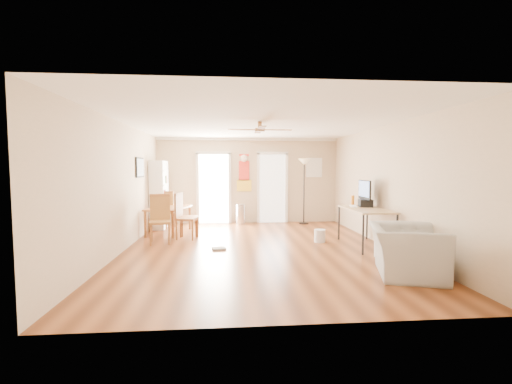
{
  "coord_description": "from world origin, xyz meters",
  "views": [
    {
      "loc": [
        -0.64,
        -7.03,
        1.69
      ],
      "look_at": [
        0.0,
        0.6,
        1.15
      ],
      "focal_mm": 24.11,
      "sensor_mm": 36.0,
      "label": 1
    }
  ],
  "objects": [
    {
      "name": "framed_poster",
      "position": [
        -2.73,
        1.4,
        1.7
      ],
      "size": [
        0.04,
        0.66,
        0.48
      ],
      "primitive_type": "cube",
      "color": "black",
      "rests_on": "wall_left"
    },
    {
      "name": "dining_table",
      "position": [
        -2.15,
        1.94,
        0.34
      ],
      "size": [
        1.1,
        1.51,
        0.68
      ],
      "primitive_type": null,
      "rotation": [
        0.0,
        0.0,
        -0.23
      ],
      "color": "#995731",
      "rests_on": "floor"
    },
    {
      "name": "wall_left",
      "position": [
        -2.75,
        0.0,
        1.3
      ],
      "size": [
        0.04,
        7.0,
        2.6
      ],
      "primitive_type": null,
      "color": "beige",
      "rests_on": "floor"
    },
    {
      "name": "dining_chair_right_b",
      "position": [
        -1.6,
        1.19,
        0.54
      ],
      "size": [
        0.54,
        0.54,
        1.09
      ],
      "primitive_type": null,
      "rotation": [
        0.0,
        0.0,
        1.35
      ],
      "color": "#AA6636",
      "rests_on": "floor"
    },
    {
      "name": "imac",
      "position": [
        2.47,
        0.51,
        1.11
      ],
      "size": [
        0.18,
        0.64,
        0.59
      ],
      "primitive_type": null,
      "rotation": [
        0.0,
        0.0,
        0.14
      ],
      "color": "black",
      "rests_on": "computer_desk"
    },
    {
      "name": "wall_right",
      "position": [
        2.75,
        0.0,
        1.3
      ],
      "size": [
        0.04,
        7.0,
        2.6
      ],
      "primitive_type": null,
      "color": "beige",
      "rests_on": "floor"
    },
    {
      "name": "orange_bottle",
      "position": [
        2.3,
        0.79,
        0.93
      ],
      "size": [
        0.09,
        0.09,
        0.23
      ],
      "primitive_type": "cylinder",
      "rotation": [
        0.0,
        0.0,
        0.18
      ],
      "color": "orange",
      "rests_on": "computer_desk"
    },
    {
      "name": "floor",
      "position": [
        0.0,
        0.0,
        0.0
      ],
      "size": [
        7.0,
        7.0,
        0.0
      ],
      "primitive_type": "plane",
      "color": "brown",
      "rests_on": "ground"
    },
    {
      "name": "armchair",
      "position": [
        2.15,
        -1.94,
        0.39
      ],
      "size": [
        1.35,
        1.45,
        0.78
      ],
      "primitive_type": "imported",
      "rotation": [
        0.0,
        0.0,
        1.26
      ],
      "color": "#9F9E9A",
      "rests_on": "floor"
    },
    {
      "name": "ac_grille",
      "position": [
        2.05,
        3.47,
        1.7
      ],
      "size": [
        0.5,
        0.04,
        0.6
      ],
      "primitive_type": "cube",
      "color": "white",
      "rests_on": "wall_back"
    },
    {
      "name": "wastebasket_b",
      "position": [
        2.28,
        -0.84,
        0.17
      ],
      "size": [
        0.33,
        0.33,
        0.33
      ],
      "primitive_type": "cylinder",
      "rotation": [
        0.0,
        0.0,
        0.16
      ],
      "color": "silver",
      "rests_on": "floor"
    },
    {
      "name": "keyboard",
      "position": [
        2.2,
        0.47,
        0.82
      ],
      "size": [
        0.25,
        0.46,
        0.02
      ],
      "primitive_type": "cube",
      "rotation": [
        0.0,
        0.0,
        -0.27
      ],
      "color": "white",
      "rests_on": "computer_desk"
    },
    {
      "name": "ceiling_fan",
      "position": [
        0.0,
        -0.3,
        2.43
      ],
      "size": [
        1.24,
        1.24,
        0.2
      ],
      "primitive_type": null,
      "color": "#593819",
      "rests_on": "ceiling"
    },
    {
      "name": "bookshelf",
      "position": [
        -2.54,
        2.72,
        0.94
      ],
      "size": [
        0.39,
        0.85,
        1.89
      ],
      "primitive_type": null,
      "rotation": [
        0.0,
        0.0,
        -0.02
      ],
      "color": "white",
      "rests_on": "floor"
    },
    {
      "name": "torchiere_lamp",
      "position": [
        1.67,
        3.15,
        0.98
      ],
      "size": [
        0.44,
        0.44,
        1.96
      ],
      "primitive_type": null,
      "rotation": [
        0.0,
        0.0,
        0.2
      ],
      "color": "black",
      "rests_on": "floor"
    },
    {
      "name": "dining_chair_right_a",
      "position": [
        -1.6,
        1.54,
        0.52
      ],
      "size": [
        0.45,
        0.45,
        1.04
      ],
      "primitive_type": null,
      "rotation": [
        0.0,
        0.0,
        1.62
      ],
      "color": "#AB6F37",
      "rests_on": "floor"
    },
    {
      "name": "crown_molding",
      "position": [
        0.0,
        0.0,
        2.56
      ],
      "size": [
        5.5,
        7.0,
        0.08
      ],
      "primitive_type": null,
      "color": "white",
      "rests_on": "wall_back"
    },
    {
      "name": "floor_cloth",
      "position": [
        -0.82,
        0.01,
        0.02
      ],
      "size": [
        0.31,
        0.26,
        0.04
      ],
      "primitive_type": "cube",
      "rotation": [
        0.0,
        0.0,
        0.16
      ],
      "color": "gray",
      "rests_on": "floor"
    },
    {
      "name": "wall_back",
      "position": [
        0.0,
        3.5,
        1.3
      ],
      "size": [
        5.5,
        0.04,
        2.6
      ],
      "primitive_type": null,
      "color": "beige",
      "rests_on": "floor"
    },
    {
      "name": "printer",
      "position": [
        2.45,
        0.4,
        0.9
      ],
      "size": [
        0.33,
        0.36,
        0.16
      ],
      "primitive_type": "cube",
      "rotation": [
        0.0,
        0.0,
        -0.17
      ],
      "color": "black",
      "rests_on": "computer_desk"
    },
    {
      "name": "wall_decal",
      "position": [
        -0.13,
        3.48,
        1.55
      ],
      "size": [
        0.46,
        0.03,
        1.1
      ],
      "primitive_type": "cube",
      "color": "red",
      "rests_on": "wall_back"
    },
    {
      "name": "bathroom_doorway",
      "position": [
        0.75,
        3.48,
        1.05
      ],
      "size": [
        0.8,
        0.1,
        2.1
      ],
      "primitive_type": null,
      "color": "white",
      "rests_on": "wall_back"
    },
    {
      "name": "trash_can",
      "position": [
        -0.25,
        3.22,
        0.3
      ],
      "size": [
        0.32,
        0.32,
        0.6
      ],
      "primitive_type": "cylinder",
      "rotation": [
        0.0,
        0.0,
        0.18
      ],
      "color": "silver",
      "rests_on": "floor"
    },
    {
      "name": "computer_desk",
      "position": [
        2.32,
        0.06,
        0.41
      ],
      "size": [
        0.76,
        1.52,
        0.82
      ],
      "primitive_type": null,
      "color": "tan",
      "rests_on": "floor"
    },
    {
      "name": "wastebasket_a",
      "position": [
        1.45,
        0.54,
        0.14
      ],
      "size": [
        0.26,
        0.26,
        0.29
      ],
      "primitive_type": "cylinder",
      "rotation": [
        0.0,
        0.0,
        -0.05
      ],
      "color": "silver",
      "rests_on": "floor"
    },
    {
      "name": "dining_chair_near",
      "position": [
        -2.14,
        0.71,
        0.54
      ],
      "size": [
        0.51,
        0.51,
        1.09
      ],
      "primitive_type": null,
      "rotation": [
        0.0,
        0.0,
        0.16
      ],
      "color": "#A16E34",
      "rests_on": "floor"
    },
    {
      "name": "ceiling",
      "position": [
        0.0,
        0.0,
        2.6
      ],
      "size": [
        5.5,
        7.0,
        0.0
      ],
      "primitive_type": null,
      "color": "silver",
      "rests_on": "floor"
    },
    {
      "name": "kitchen_doorway",
      "position": [
        -1.05,
        3.48,
        1.05
      ],
      "size": [
        0.9,
        0.1,
        2.1
      ],
      "primitive_type": null,
      "color": "white",
      "rests_on": "wall_back"
    },
    {
      "name": "wall_front",
      "position": [
        0.0,
        -3.5,
        1.3
      ],
      "size": [
        5.5,
        0.04,
        2.6
      ],
      "primitive_type": null,
      "color": "beige",
      "rests_on": "floor"
    },
    {
      "name": "dining_chair_far",
      "position": [
        -2.32,
        2.62,
        0.52
      ],
      "size": [
        0.43,
        0.43,
        1.05
      ],
      "primitive_type": null,
      "rotation": [
        0.0,
        0.0,
        3.14
      ],
      "color": "olive",
      "rests_on": "floor"
    }
  ]
}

